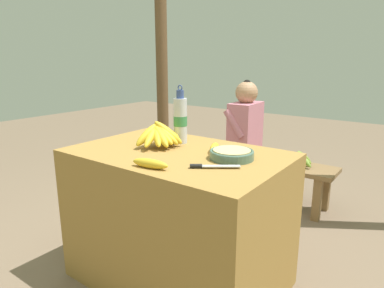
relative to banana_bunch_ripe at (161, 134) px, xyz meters
name	(u,v)px	position (x,y,z in m)	size (l,w,h in m)	color
ground_plane	(179,278)	(0.14, -0.03, -0.84)	(12.00, 12.00, 0.00)	#75604C
market_counter	(178,218)	(0.14, -0.03, -0.45)	(1.13, 0.73, 0.77)	olive
banana_bunch_ripe	(161,134)	(0.00, 0.00, 0.00)	(0.20, 0.32, 0.15)	#4C381E
serving_bowl	(232,154)	(0.44, 0.02, -0.05)	(0.22, 0.22, 0.05)	#4C6B5B
water_bottle	(180,120)	(0.03, 0.13, 0.07)	(0.08, 0.08, 0.33)	silver
loose_banana_front	(150,164)	(0.22, -0.32, -0.05)	(0.19, 0.07, 0.04)	gold
loose_banana_side	(214,148)	(0.30, 0.09, -0.05)	(0.10, 0.16, 0.04)	gold
knife	(208,166)	(0.43, -0.17, -0.06)	(0.20, 0.15, 0.02)	#BCBCC1
wooden_bench	(254,164)	(-0.05, 1.31, -0.52)	(1.42, 0.32, 0.38)	brown
seated_vendor	(241,132)	(-0.18, 1.27, -0.23)	(0.41, 0.40, 1.07)	#564C60
banana_bunch_green	(301,159)	(0.37, 1.30, -0.39)	(0.17, 0.25, 0.14)	#4C381E
support_post_near	(162,69)	(-1.29, 1.50, 0.29)	(0.13, 0.13, 2.25)	brown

